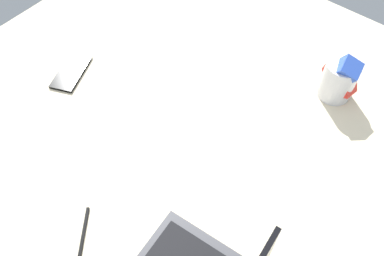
{
  "coord_description": "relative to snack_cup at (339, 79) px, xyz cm",
  "views": [
    {
      "loc": [
        27.33,
        40.69,
        104.6
      ],
      "look_at": [
        -17.8,
        4.16,
        24.0
      ],
      "focal_mm": 38.78,
      "sensor_mm": 36.0,
      "label": 1
    }
  ],
  "objects": [
    {
      "name": "bed_mattress",
      "position": [
        54.45,
        -24.24,
        -14.98
      ],
      "size": [
        180.0,
        140.0,
        18.0
      ],
      "primitive_type": "cube",
      "color": "beige",
      "rests_on": "ground"
    },
    {
      "name": "snack_cup",
      "position": [
        0.0,
        0.0,
        0.0
      ],
      "size": [
        9.0,
        10.49,
        14.43
      ],
      "color": "silver",
      "rests_on": "bed_mattress"
    },
    {
      "name": "cell_phone",
      "position": [
        39.92,
        -61.67,
        -5.58
      ],
      "size": [
        15.55,
        11.76,
        0.8
      ],
      "primitive_type": "cube",
      "rotation": [
        0.0,
        0.0,
        1.98
      ],
      "color": "black",
      "rests_on": "bed_mattress"
    },
    {
      "name": "charger_cable",
      "position": [
        72.18,
        -21.71,
        -5.68
      ],
      "size": [
        13.78,
        10.92,
        0.6
      ],
      "primitive_type": "cube",
      "rotation": [
        0.0,
        0.0,
        0.66
      ],
      "color": "black",
      "rests_on": "bed_mattress"
    }
  ]
}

